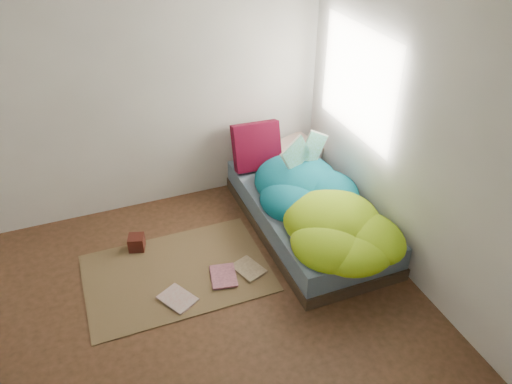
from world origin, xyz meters
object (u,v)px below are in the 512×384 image
(floor_book_a, at_px, (168,306))
(bed, at_px, (307,214))
(pillow_magenta, at_px, (257,146))
(open_book, at_px, (306,142))
(floor_book_b, at_px, (211,278))
(wooden_box, at_px, (137,243))

(floor_book_a, bearing_deg, bed, -9.52)
(pillow_magenta, distance_m, open_book, 0.64)
(bed, xyz_separation_m, floor_book_a, (-1.54, -0.55, -0.15))
(floor_book_a, relative_size, floor_book_b, 1.00)
(pillow_magenta, relative_size, floor_book_a, 1.64)
(pillow_magenta, distance_m, floor_book_b, 1.54)
(pillow_magenta, xyz_separation_m, open_book, (0.31, -0.50, 0.24))
(pillow_magenta, relative_size, floor_book_b, 1.65)
(open_book, height_order, floor_book_a, open_book)
(wooden_box, bearing_deg, pillow_magenta, 18.90)
(bed, relative_size, pillow_magenta, 4.07)
(pillow_magenta, bearing_deg, bed, -69.75)
(floor_book_b, bearing_deg, floor_book_a, -145.80)
(bed, height_order, floor_book_a, bed)
(bed, relative_size, floor_book_a, 6.68)
(wooden_box, distance_m, floor_book_b, 0.84)
(bed, bearing_deg, floor_book_a, -160.34)
(pillow_magenta, distance_m, floor_book_a, 1.94)
(wooden_box, relative_size, floor_book_a, 0.48)
(floor_book_b, bearing_deg, wooden_box, 139.43)
(bed, distance_m, floor_book_b, 1.18)
(bed, bearing_deg, open_book, 74.11)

